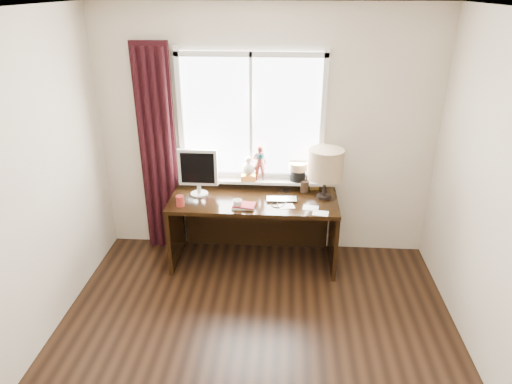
# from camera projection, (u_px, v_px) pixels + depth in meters

# --- Properties ---
(floor) EXTENTS (3.50, 4.00, 0.00)m
(floor) POSITION_uv_depth(u_px,v_px,m) (251.00, 380.00, 3.46)
(floor) COLOR black
(floor) RESTS_ON ground
(ceiling) EXTENTS (3.50, 4.00, 0.00)m
(ceiling) POSITION_uv_depth(u_px,v_px,m) (249.00, 13.00, 2.38)
(ceiling) COLOR white
(ceiling) RESTS_ON wall_back
(wall_back) EXTENTS (3.50, 0.00, 2.60)m
(wall_back) POSITION_uv_depth(u_px,v_px,m) (266.00, 136.00, 4.73)
(wall_back) COLOR #C6AE98
(wall_back) RESTS_ON ground
(laptop) EXTENTS (0.31, 0.21, 0.02)m
(laptop) POSITION_uv_depth(u_px,v_px,m) (282.00, 199.00, 4.59)
(laptop) COLOR silver
(laptop) RESTS_ON desk
(mug) EXTENTS (0.12, 0.12, 0.09)m
(mug) POSITION_uv_depth(u_px,v_px,m) (238.00, 204.00, 4.42)
(mug) COLOR white
(mug) RESTS_ON desk
(red_cup) EXTENTS (0.08, 0.08, 0.11)m
(red_cup) POSITION_uv_depth(u_px,v_px,m) (180.00, 201.00, 4.46)
(red_cup) COLOR maroon
(red_cup) RESTS_ON desk
(window) EXTENTS (1.52, 0.20, 1.40)m
(window) POSITION_uv_depth(u_px,v_px,m) (253.00, 136.00, 4.69)
(window) COLOR white
(window) RESTS_ON ground
(curtain) EXTENTS (0.38, 0.09, 2.25)m
(curtain) POSITION_uv_depth(u_px,v_px,m) (158.00, 153.00, 4.79)
(curtain) COLOR black
(curtain) RESTS_ON floor
(desk) EXTENTS (1.70, 0.70, 0.75)m
(desk) POSITION_uv_depth(u_px,v_px,m) (254.00, 216.00, 4.82)
(desk) COLOR black
(desk) RESTS_ON floor
(monitor) EXTENTS (0.40, 0.18, 0.49)m
(monitor) POSITION_uv_depth(u_px,v_px,m) (198.00, 170.00, 4.61)
(monitor) COLOR beige
(monitor) RESTS_ON desk
(notebook_stack) EXTENTS (0.24, 0.18, 0.03)m
(notebook_stack) POSITION_uv_depth(u_px,v_px,m) (244.00, 205.00, 4.46)
(notebook_stack) COLOR beige
(notebook_stack) RESTS_ON desk
(brush_holder) EXTENTS (0.09, 0.09, 0.25)m
(brush_holder) POSITION_uv_depth(u_px,v_px,m) (305.00, 186.00, 4.76)
(brush_holder) COLOR black
(brush_holder) RESTS_ON desk
(icon_frame) EXTENTS (0.10, 0.04, 0.13)m
(icon_frame) POSITION_uv_depth(u_px,v_px,m) (315.00, 184.00, 4.80)
(icon_frame) COLOR gold
(icon_frame) RESTS_ON desk
(table_lamp) EXTENTS (0.35, 0.35, 0.52)m
(table_lamp) POSITION_uv_depth(u_px,v_px,m) (326.00, 165.00, 4.50)
(table_lamp) COLOR black
(table_lamp) RESTS_ON desk
(loose_papers) EXTENTS (0.49, 0.26, 0.00)m
(loose_papers) POSITION_uv_depth(u_px,v_px,m) (306.00, 209.00, 4.42)
(loose_papers) COLOR white
(loose_papers) RESTS_ON desk
(desk_cables) EXTENTS (0.24, 0.51, 0.01)m
(desk_cables) POSITION_uv_depth(u_px,v_px,m) (282.00, 197.00, 4.65)
(desk_cables) COLOR black
(desk_cables) RESTS_ON desk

